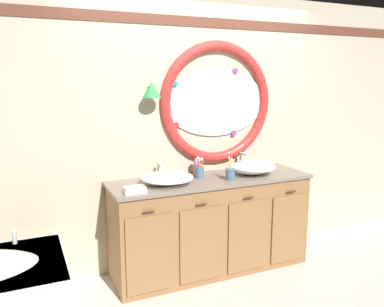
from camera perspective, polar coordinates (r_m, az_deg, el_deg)
name	(u,v)px	position (r m, az deg, el deg)	size (l,w,h in m)	color
ground_plane	(222,281)	(3.77, 4.33, -17.89)	(14.00, 14.00, 0.00)	silver
back_wall_assembly	(197,128)	(3.87, 0.78, 3.74)	(6.40, 0.26, 2.60)	beige
vanity_counter	(210,224)	(3.80, 2.68, -10.11)	(1.90, 0.60, 0.90)	olive
sink_basin_left	(167,178)	(3.46, -3.60, -3.51)	(0.46, 0.46, 0.11)	white
sink_basin_right	(253,167)	(3.84, 8.82, -1.93)	(0.43, 0.43, 0.14)	white
faucet_set_left	(159,172)	(3.66, -4.81, -2.64)	(0.24, 0.15, 0.15)	silver
faucet_set_right	(241,162)	(4.02, 7.11, -1.28)	(0.21, 0.15, 0.18)	silver
toothbrush_holder_left	(199,172)	(3.65, 1.08, -2.66)	(0.09, 0.09, 0.20)	slate
toothbrush_holder_right	(230,173)	(3.61, 5.54, -2.89)	(0.09, 0.09, 0.22)	slate
soap_dispenser	(197,167)	(3.77, 0.75, -1.96)	(0.07, 0.07, 0.17)	pink
folded_hand_towel	(135,190)	(3.23, -8.30, -5.21)	(0.18, 0.12, 0.05)	white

